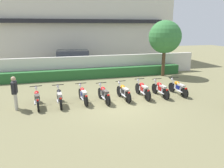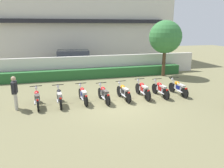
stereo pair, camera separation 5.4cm
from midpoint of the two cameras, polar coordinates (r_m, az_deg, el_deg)
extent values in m
plane|color=olive|center=(11.22, 1.64, -5.58)|extent=(60.00, 60.00, 0.00)
cube|color=beige|center=(24.60, -8.28, 14.78)|extent=(18.86, 6.00, 7.91)
cube|color=black|center=(21.39, -7.20, 15.89)|extent=(15.84, 0.50, 0.36)
cube|color=silver|center=(17.67, -4.96, 4.67)|extent=(17.91, 0.30, 1.63)
cube|color=#28602D|center=(17.08, -4.51, 2.81)|extent=(14.33, 0.70, 0.74)
cube|color=#9EA3A8|center=(19.63, -9.31, 5.33)|extent=(4.62, 2.16, 1.00)
cube|color=#2D333D|center=(19.51, -10.00, 7.69)|extent=(2.81, 1.88, 0.65)
cylinder|color=black|center=(20.71, -4.99, 4.84)|extent=(0.69, 0.27, 0.68)
cylinder|color=black|center=(18.90, -4.37, 3.89)|extent=(0.69, 0.27, 0.68)
cylinder|color=black|center=(20.62, -13.75, 4.42)|extent=(0.69, 0.27, 0.68)
cylinder|color=black|center=(18.80, -13.96, 3.43)|extent=(0.69, 0.27, 0.68)
cylinder|color=#4C3823|center=(18.08, 13.38, 5.50)|extent=(0.27, 0.27, 2.21)
sphere|color=#387A3D|center=(17.88, 13.77, 11.80)|extent=(2.53, 2.53, 2.53)
cylinder|color=black|center=(12.23, -18.80, -3.19)|extent=(0.14, 0.59, 0.59)
cylinder|color=black|center=(10.95, -18.54, -5.27)|extent=(0.14, 0.59, 0.59)
cube|color=silver|center=(11.50, -18.72, -3.54)|extent=(0.25, 0.62, 0.22)
ellipsoid|color=red|center=(11.59, -18.85, -2.21)|extent=(0.26, 0.46, 0.22)
cube|color=#4C4742|center=(11.21, -18.77, -2.88)|extent=(0.25, 0.54, 0.10)
cube|color=red|center=(10.77, -18.64, -4.04)|extent=(0.11, 0.09, 0.08)
cylinder|color=silver|center=(12.06, -18.91, -1.87)|extent=(0.07, 0.23, 0.65)
cylinder|color=black|center=(11.88, -19.02, -0.51)|extent=(0.60, 0.09, 0.04)
sphere|color=silver|center=(12.11, -18.99, -0.92)|extent=(0.14, 0.14, 0.14)
cylinder|color=silver|center=(11.30, -19.23, -4.60)|extent=(0.12, 0.55, 0.07)
cube|color=black|center=(11.43, -18.74, -3.38)|extent=(0.27, 0.38, 0.20)
cylinder|color=black|center=(12.16, -13.60, -2.91)|extent=(0.12, 0.59, 0.59)
cylinder|color=black|center=(10.89, -13.03, -4.95)|extent=(0.12, 0.59, 0.59)
cube|color=silver|center=(11.43, -13.36, -3.24)|extent=(0.23, 0.61, 0.22)
ellipsoid|color=black|center=(11.53, -13.50, -1.90)|extent=(0.24, 0.45, 0.22)
cube|color=#B2ADA3|center=(11.15, -13.32, -2.56)|extent=(0.22, 0.53, 0.10)
cube|color=red|center=(10.71, -13.07, -3.72)|extent=(0.10, 0.08, 0.08)
cylinder|color=silver|center=(11.98, -13.66, -1.57)|extent=(0.06, 0.23, 0.65)
cylinder|color=black|center=(11.81, -13.72, -0.20)|extent=(0.60, 0.06, 0.04)
sphere|color=silver|center=(12.04, -13.76, -0.61)|extent=(0.14, 0.14, 0.14)
cylinder|color=silver|center=(11.23, -13.82, -4.30)|extent=(0.10, 0.55, 0.07)
cube|color=black|center=(11.37, -13.35, -3.07)|extent=(0.26, 0.37, 0.20)
cylinder|color=black|center=(12.25, -8.06, -2.51)|extent=(0.14, 0.59, 0.58)
cylinder|color=black|center=(11.06, -6.63, -4.38)|extent=(0.14, 0.59, 0.58)
cube|color=silver|center=(11.56, -7.35, -2.77)|extent=(0.25, 0.62, 0.22)
ellipsoid|color=red|center=(11.65, -7.58, -1.45)|extent=(0.26, 0.46, 0.22)
cube|color=beige|center=(11.28, -7.12, -2.08)|extent=(0.25, 0.54, 0.10)
cube|color=red|center=(10.88, -6.55, -3.15)|extent=(0.11, 0.09, 0.08)
cylinder|color=silver|center=(12.07, -8.02, -1.18)|extent=(0.07, 0.23, 0.65)
cylinder|color=black|center=(11.90, -7.99, 0.19)|extent=(0.60, 0.09, 0.04)
sphere|color=silver|center=(12.13, -8.17, -0.23)|extent=(0.14, 0.14, 0.14)
cylinder|color=silver|center=(11.34, -7.63, -3.81)|extent=(0.12, 0.55, 0.07)
cube|color=navy|center=(11.49, -7.30, -2.60)|extent=(0.27, 0.38, 0.20)
cylinder|color=black|center=(12.22, -2.93, -2.39)|extent=(0.15, 0.60, 0.60)
cylinder|color=black|center=(11.10, -0.97, -4.17)|extent=(0.15, 0.60, 0.60)
cube|color=silver|center=(11.57, -1.93, -2.60)|extent=(0.26, 0.62, 0.22)
ellipsoid|color=red|center=(11.66, -2.21, -1.29)|extent=(0.26, 0.46, 0.22)
cube|color=#4C4742|center=(11.30, -1.56, -1.91)|extent=(0.25, 0.54, 0.10)
cube|color=red|center=(10.93, -0.80, -2.94)|extent=(0.11, 0.09, 0.08)
cylinder|color=silver|center=(12.05, -2.82, -1.05)|extent=(0.07, 0.23, 0.65)
cylinder|color=black|center=(11.88, -2.71, 0.32)|extent=(0.60, 0.09, 0.04)
sphere|color=silver|center=(12.10, -2.99, -0.10)|extent=(0.14, 0.14, 0.14)
cylinder|color=silver|center=(11.35, -2.09, -3.64)|extent=(0.12, 0.55, 0.07)
cube|color=black|center=(11.51, -1.85, -2.43)|extent=(0.27, 0.38, 0.20)
cylinder|color=black|center=(12.54, 2.04, -1.89)|extent=(0.15, 0.62, 0.61)
cylinder|color=black|center=(11.49, 4.34, -3.50)|extent=(0.15, 0.62, 0.61)
cube|color=silver|center=(11.93, 3.25, -2.04)|extent=(0.26, 0.62, 0.22)
ellipsoid|color=orange|center=(12.01, 2.94, -0.77)|extent=(0.26, 0.46, 0.22)
cube|color=#B2ADA3|center=(11.67, 3.71, -1.36)|extent=(0.25, 0.54, 0.10)
cube|color=red|center=(11.32, 4.58, -2.31)|extent=(0.11, 0.09, 0.08)
cylinder|color=silver|center=(12.38, 2.21, -0.58)|extent=(0.07, 0.23, 0.65)
cylinder|color=black|center=(12.21, 2.39, 0.76)|extent=(0.60, 0.09, 0.04)
sphere|color=silver|center=(12.43, 2.03, 0.34)|extent=(0.14, 0.14, 0.14)
cylinder|color=silver|center=(11.70, 3.19, -3.04)|extent=(0.12, 0.55, 0.07)
cube|color=black|center=(11.87, 3.35, -1.88)|extent=(0.27, 0.38, 0.20)
cylinder|color=black|center=(13.09, 6.88, -1.21)|extent=(0.10, 0.64, 0.64)
cylinder|color=black|center=(11.92, 9.38, -2.91)|extent=(0.10, 0.64, 0.64)
cube|color=silver|center=(12.41, 8.19, -1.42)|extent=(0.21, 0.60, 0.22)
ellipsoid|color=red|center=(12.50, 7.91, -0.20)|extent=(0.23, 0.44, 0.22)
cube|color=beige|center=(12.16, 8.67, -0.76)|extent=(0.21, 0.52, 0.10)
cube|color=red|center=(11.75, 9.64, -1.75)|extent=(0.10, 0.08, 0.08)
cylinder|color=silver|center=(12.93, 7.08, 0.05)|extent=(0.05, 0.23, 0.65)
cylinder|color=black|center=(12.77, 7.28, 1.34)|extent=(0.60, 0.05, 0.04)
sphere|color=silver|center=(12.98, 6.92, 0.94)|extent=(0.14, 0.14, 0.14)
cylinder|color=silver|center=(12.19, 8.13, -2.37)|extent=(0.08, 0.55, 0.07)
cube|color=#A51414|center=(12.36, 8.29, -1.26)|extent=(0.25, 0.36, 0.20)
cylinder|color=black|center=(13.33, 11.18, -1.18)|extent=(0.13, 0.60, 0.60)
cylinder|color=black|center=(12.33, 13.97, -2.65)|extent=(0.13, 0.60, 0.60)
cube|color=silver|center=(12.75, 12.67, -1.30)|extent=(0.24, 0.61, 0.22)
ellipsoid|color=red|center=(12.83, 12.34, -0.12)|extent=(0.25, 0.45, 0.22)
cube|color=#B2ADA3|center=(12.50, 13.27, -0.65)|extent=(0.23, 0.53, 0.10)
cube|color=red|center=(12.17, 14.30, -1.53)|extent=(0.10, 0.09, 0.08)
cylinder|color=silver|center=(13.17, 11.44, 0.06)|extent=(0.06, 0.23, 0.65)
cylinder|color=black|center=(13.02, 11.71, 1.32)|extent=(0.60, 0.07, 0.04)
sphere|color=silver|center=(13.22, 11.24, 0.93)|extent=(0.14, 0.14, 0.14)
cylinder|color=silver|center=(12.52, 12.75, -2.22)|extent=(0.10, 0.55, 0.07)
cube|color=#A51414|center=(12.69, 12.80, -1.14)|extent=(0.26, 0.37, 0.20)
cylinder|color=black|center=(13.88, 15.39, -0.85)|extent=(0.13, 0.58, 0.58)
cylinder|color=black|center=(12.92, 18.46, -2.24)|extent=(0.13, 0.58, 0.58)
cube|color=silver|center=(13.32, 17.04, -0.95)|extent=(0.24, 0.61, 0.22)
ellipsoid|color=orange|center=(13.39, 16.70, 0.18)|extent=(0.25, 0.45, 0.22)
cube|color=beige|center=(13.09, 17.70, -0.33)|extent=(0.24, 0.53, 0.10)
cube|color=red|center=(12.77, 18.83, -1.16)|extent=(0.11, 0.09, 0.08)
cylinder|color=silver|center=(13.73, 15.69, 0.34)|extent=(0.07, 0.23, 0.65)
cylinder|color=black|center=(13.58, 16.00, 1.56)|extent=(0.60, 0.08, 0.04)
sphere|color=silver|center=(13.77, 15.49, 1.18)|extent=(0.14, 0.14, 0.14)
cylinder|color=silver|center=(13.09, 17.21, -1.83)|extent=(0.11, 0.55, 0.07)
cube|color=navy|center=(13.26, 17.19, -0.80)|extent=(0.26, 0.38, 0.20)
cylinder|color=beige|center=(11.67, -23.48, -3.94)|extent=(0.13, 0.13, 0.81)
cylinder|color=beige|center=(11.47, -23.62, -4.27)|extent=(0.13, 0.13, 0.81)
cube|color=#232328|center=(11.38, -23.90, -0.81)|extent=(0.22, 0.47, 0.57)
cylinder|color=#232328|center=(11.65, -23.71, -0.38)|extent=(0.09, 0.09, 0.54)
cylinder|color=#232328|center=(11.10, -24.12, -1.12)|extent=(0.09, 0.09, 0.54)
sphere|color=tan|center=(11.28, -24.13, 1.27)|extent=(0.22, 0.22, 0.22)
camera|label=1|loc=(0.03, -89.87, 0.03)|focal=35.22mm
camera|label=2|loc=(0.03, 90.13, -0.03)|focal=35.22mm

